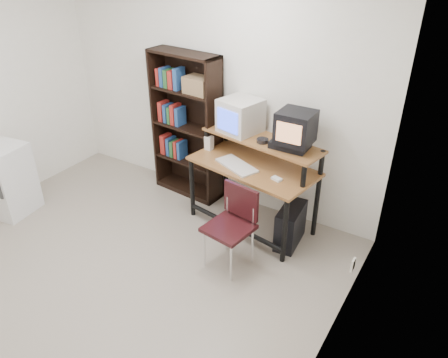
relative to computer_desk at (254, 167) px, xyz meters
The scene contains 17 objects.
floor 1.92m from the computer_desk, 114.95° to the right, with size 4.00×4.00×0.01m, color #A19585.
back_wall 1.04m from the computer_desk, 153.48° to the left, with size 4.00×0.01×2.60m, color white.
right_wall 2.13m from the computer_desk, 52.52° to the right, with size 0.01×4.00×2.60m, color white.
computer_desk is the anchor object (origin of this frame).
crt_monitor 0.55m from the computer_desk, 148.76° to the left, with size 0.45×0.45×0.36m.
vcr 0.47m from the computer_desk, 11.76° to the left, with size 0.36×0.26×0.08m, color black.
crt_tv 0.64m from the computer_desk, ahead, with size 0.33×0.34×0.31m.
cd_spindle 0.30m from the computer_desk, 27.13° to the left, with size 0.12×0.12×0.05m, color #26262B.
keyboard 0.19m from the computer_desk, 133.55° to the right, with size 0.47×0.21×0.04m, color beige.
mousepad 0.39m from the computer_desk, 25.69° to the right, with size 0.22×0.18×0.01m, color black.
mouse 0.38m from the computer_desk, 27.94° to the right, with size 0.10×0.06×0.03m, color white.
desk_speaker 0.60m from the computer_desk, behind, with size 0.08×0.07×0.17m, color beige.
pc_tower 0.70m from the computer_desk, 11.75° to the right, with size 0.20×0.45×0.42m, color black.
school_chair 0.71m from the computer_desk, 78.10° to the right, with size 0.45×0.45×0.80m.
bookshelf 1.05m from the computer_desk, 166.98° to the left, with size 0.87×0.36×1.70m.
mini_fridge 2.77m from the computer_desk, 153.80° to the right, with size 0.54×0.54×0.81m.
wall_outlet 1.38m from the computer_desk, 21.00° to the right, with size 0.02×0.08×0.12m, color beige.
Camera 1 is at (2.56, -1.91, 2.81)m, focal length 35.00 mm.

